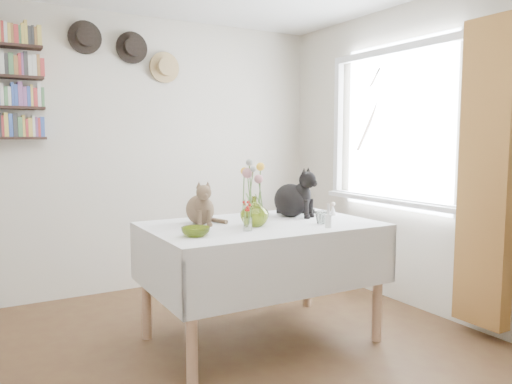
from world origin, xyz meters
TOP-DOWN VIEW (x-y plane):
  - room at (0.00, 0.00)m, footprint 4.08×4.58m
  - window at (1.97, 0.80)m, footprint 0.12×1.52m
  - curtain at (1.90, -0.12)m, footprint 0.12×0.38m
  - dining_table at (0.55, 0.62)m, footprint 1.54×0.99m
  - tabby_cat at (0.18, 0.81)m, footprint 0.24×0.29m
  - black_cat at (0.89, 0.78)m, footprint 0.37×0.40m
  - flower_vase at (0.45, 0.55)m, footprint 0.20×0.20m
  - green_bowl at (-0.02, 0.42)m, footprint 0.17×0.17m
  - drinking_glass at (0.89, 0.40)m, footprint 0.11×0.11m
  - candlestick at (0.83, 0.25)m, footprint 0.04×0.04m
  - berry_jar at (0.33, 0.42)m, footprint 0.05×0.05m
  - porcelain_figurine at (1.20, 0.66)m, footprint 0.05×0.05m
  - flower_bouquet at (0.45, 0.56)m, footprint 0.17×0.12m
  - wall_hats at (0.12, 2.19)m, footprint 0.98×0.09m

SIDE VIEW (x-z plane):
  - dining_table at x=0.55m, z-range 0.21..1.03m
  - green_bowl at x=-0.02m, z-range 0.82..0.87m
  - drinking_glass at x=0.89m, z-range 0.82..0.91m
  - porcelain_figurine at x=1.20m, z-range 0.81..0.92m
  - candlestick at x=0.83m, z-range 0.79..0.95m
  - berry_jar at x=0.33m, z-range 0.81..1.03m
  - flower_vase at x=0.45m, z-range 0.82..1.02m
  - tabby_cat at x=0.18m, z-range 0.82..1.12m
  - black_cat at x=0.89m, z-range 0.82..1.19m
  - curtain at x=1.90m, z-range 0.10..2.20m
  - flower_bouquet at x=0.45m, z-range 0.97..1.36m
  - room at x=0.00m, z-range -0.04..2.54m
  - window at x=1.97m, z-range 0.74..2.06m
  - wall_hats at x=0.12m, z-range 1.93..2.41m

